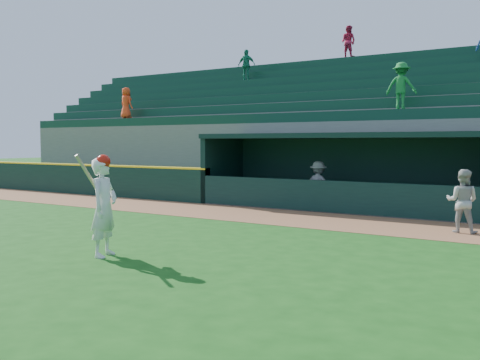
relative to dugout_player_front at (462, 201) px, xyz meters
The scene contains 9 objects.
ground 6.47m from the dugout_player_front, 131.31° to the right, with size 120.00×120.00×0.00m, color #174D13.
warning_track 4.31m from the dugout_player_front, behind, with size 40.00×3.00×0.01m, color brown.
field_wall_left 16.58m from the dugout_player_front, behind, with size 15.50×0.30×1.20m, color black.
wall_stripe_left 16.59m from the dugout_player_front, behind, with size 15.50×0.32×0.06m, color yellow.
dugout_player_front is the anchor object (origin of this frame).
dugout_player_inside 5.65m from the dugout_player_front, 151.14° to the left, with size 1.00×0.57×1.54m, color #A1A19C.
dugout 5.33m from the dugout_player_front, 143.15° to the left, with size 9.40×2.80×2.46m.
stands 8.96m from the dugout_player_front, 118.45° to the left, with size 34.50×6.25×7.48m.
batter_at_plate 8.32m from the dugout_player_front, 129.11° to the right, with size 0.63×0.87×1.95m.
Camera 1 is at (6.55, -8.72, 2.15)m, focal length 40.00 mm.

